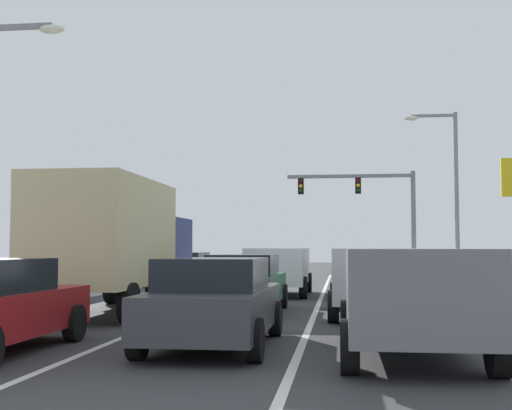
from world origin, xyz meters
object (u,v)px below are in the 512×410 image
Objects in this scene: sedan_green_center_lane_second at (244,283)px; traffic_light_gantry at (373,200)px; suv_black_right_lane_third at (373,268)px; street_lamp_right_mid at (449,180)px; sedan_charcoal_center_lane_nearest at (215,302)px; suv_white_center_lane_third at (279,267)px; suv_gray_right_lane_nearest at (410,291)px; suv_silver_right_lane_second at (373,275)px; box_truck_left_lane_second at (116,239)px; sedan_tan_left_lane_third at (184,272)px.

sedan_green_center_lane_second is 23.85m from traffic_light_gantry.
suv_black_right_lane_third is 13.19m from street_lamp_right_mid.
traffic_light_gantry is (4.41, 23.14, 3.73)m from sedan_green_center_lane_second.
suv_black_right_lane_third is at bearing 75.11° from sedan_charcoal_center_lane_nearest.
sedan_green_center_lane_second is at bearing -92.68° from suv_white_center_lane_third.
suv_silver_right_lane_second is at bearing 92.64° from suv_gray_right_lane_nearest.
suv_silver_right_lane_second is 0.68× the size of box_truck_left_lane_second.
suv_gray_right_lane_nearest and suv_silver_right_lane_second have the same top height.
suv_gray_right_lane_nearest is 30.09m from traffic_light_gantry.
box_truck_left_lane_second reaches higher than suv_white_center_lane_third.
box_truck_left_lane_second is (-3.57, -7.28, 0.88)m from suv_white_center_lane_third.
suv_black_right_lane_third is at bearing -110.54° from street_lamp_right_mid.
sedan_charcoal_center_lane_nearest and sedan_green_center_lane_second have the same top height.
suv_silver_right_lane_second is 1.00× the size of suv_black_right_lane_third.
sedan_tan_left_lane_third is (-3.79, 1.33, -0.25)m from suv_white_center_lane_third.
sedan_tan_left_lane_third is (-7.06, 14.76, -0.25)m from suv_gray_right_lane_nearest.
suv_silver_right_lane_second is 19.16m from street_lamp_right_mid.
suv_white_center_lane_third is (0.31, 6.69, 0.25)m from sedan_green_center_lane_second.
suv_black_right_lane_third is at bearing -92.76° from traffic_light_gantry.
sedan_tan_left_lane_third is (-0.22, 8.62, -1.14)m from box_truck_left_lane_second.
suv_silver_right_lane_second is at bearing -104.49° from street_lamp_right_mid.
street_lamp_right_mid is (11.23, 18.27, 3.20)m from box_truck_left_lane_second.
suv_gray_right_lane_nearest is 1.00× the size of suv_silver_right_lane_second.
suv_gray_right_lane_nearest is 3.28m from sedan_charcoal_center_lane_nearest.
traffic_light_gantry is at bearing 72.10° from box_truck_left_lane_second.
suv_silver_right_lane_second reaches higher than sedan_green_center_lane_second.
traffic_light_gantry reaches higher than suv_white_center_lane_third.
sedan_green_center_lane_second is (-0.37, 6.13, 0.00)m from sedan_charcoal_center_lane_nearest.
suv_silver_right_lane_second is 6.38m from suv_black_right_lane_third.
suv_silver_right_lane_second reaches higher than sedan_charcoal_center_lane_nearest.
suv_gray_right_lane_nearest is at bearing -61.95° from sedan_green_center_lane_second.
street_lamp_right_mid is (11.46, 9.65, 4.34)m from sedan_tan_left_lane_third.
box_truck_left_lane_second is (-3.25, -0.59, 1.14)m from sedan_green_center_lane_second.
suv_white_center_lane_third is 1.09× the size of sedan_tan_left_lane_third.
sedan_green_center_lane_second is at bearing 172.41° from suv_silver_right_lane_second.
sedan_tan_left_lane_third is 0.52× the size of street_lamp_right_mid.
sedan_charcoal_center_lane_nearest is 1.00× the size of sedan_green_center_lane_second.
suv_white_center_lane_third is at bearing -103.99° from traffic_light_gantry.
sedan_charcoal_center_lane_nearest is 29.78m from traffic_light_gantry.
sedan_tan_left_lane_third is (-3.48, 8.03, 0.00)m from sedan_green_center_lane_second.
suv_black_right_lane_third reaches higher than sedan_charcoal_center_lane_nearest.
suv_black_right_lane_third is at bearing 87.46° from suv_silver_right_lane_second.
suv_black_right_lane_third and suv_white_center_lane_third have the same top height.
traffic_light_gantry is at bearing 88.42° from suv_gray_right_lane_nearest.
box_truck_left_lane_second is at bearing -116.10° from suv_white_center_lane_third.
box_truck_left_lane_second is 21.69m from street_lamp_right_mid.
sedan_charcoal_center_lane_nearest is at bearing -89.73° from suv_white_center_lane_third.
sedan_green_center_lane_second is at bearing -100.79° from traffic_light_gantry.
suv_silver_right_lane_second is at bearing -7.59° from sedan_green_center_lane_second.
suv_white_center_lane_third reaches higher than sedan_green_center_lane_second.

